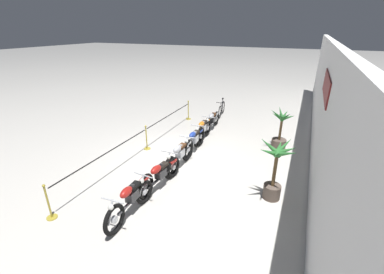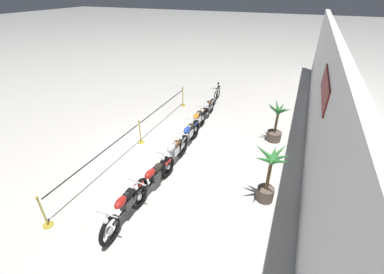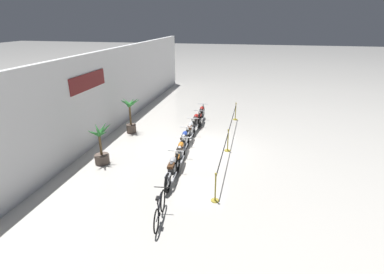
% 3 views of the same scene
% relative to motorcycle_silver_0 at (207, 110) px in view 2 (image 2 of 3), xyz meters
% --- Properties ---
extents(ground_plane, '(120.00, 120.00, 0.00)m').
position_rel_motorcycle_silver_0_xyz_m(ground_plane, '(3.30, -0.49, -0.47)').
color(ground_plane, silver).
extents(back_wall, '(28.00, 0.29, 4.20)m').
position_rel_motorcycle_silver_0_xyz_m(back_wall, '(3.30, 4.63, 1.63)').
color(back_wall, white).
rests_on(back_wall, ground).
extents(motorcycle_silver_0, '(2.22, 0.62, 0.93)m').
position_rel_motorcycle_silver_0_xyz_m(motorcycle_silver_0, '(0.00, 0.00, 0.00)').
color(motorcycle_silver_0, black).
rests_on(motorcycle_silver_0, ground).
extents(motorcycle_orange_1, '(2.27, 0.62, 0.97)m').
position_rel_motorcycle_silver_0_xyz_m(motorcycle_orange_1, '(1.35, 0.03, 0.02)').
color(motorcycle_orange_1, black).
rests_on(motorcycle_orange_1, ground).
extents(motorcycle_blue_2, '(2.27, 0.62, 0.98)m').
position_rel_motorcycle_silver_0_xyz_m(motorcycle_blue_2, '(2.62, 0.17, 0.01)').
color(motorcycle_blue_2, black).
rests_on(motorcycle_blue_2, ground).
extents(motorcycle_silver_3, '(2.29, 0.62, 0.97)m').
position_rel_motorcycle_silver_0_xyz_m(motorcycle_silver_3, '(3.97, 0.19, 0.01)').
color(motorcycle_silver_3, black).
rests_on(motorcycle_silver_3, ground).
extents(motorcycle_red_4, '(2.30, 0.62, 0.93)m').
position_rel_motorcycle_silver_0_xyz_m(motorcycle_red_4, '(5.41, 0.22, -0.01)').
color(motorcycle_red_4, black).
rests_on(motorcycle_red_4, ground).
extents(motorcycle_red_5, '(2.29, 0.62, 0.97)m').
position_rel_motorcycle_silver_0_xyz_m(motorcycle_red_5, '(6.75, 0.14, 0.02)').
color(motorcycle_red_5, black).
rests_on(motorcycle_red_5, ground).
extents(bicycle, '(1.72, 0.48, 0.96)m').
position_rel_motorcycle_silver_0_xyz_m(bicycle, '(-2.33, -0.26, -0.09)').
color(bicycle, black).
rests_on(bicycle, ground).
extents(potted_palm_left_of_row, '(1.03, 1.07, 1.93)m').
position_rel_motorcycle_silver_0_xyz_m(potted_palm_left_of_row, '(4.50, 3.49, 0.47)').
color(potted_palm_left_of_row, brown).
rests_on(potted_palm_left_of_row, ground).
extents(potted_palm_right_of_row, '(1.07, 0.97, 1.78)m').
position_rel_motorcycle_silver_0_xyz_m(potted_palm_right_of_row, '(0.83, 3.25, 0.26)').
color(potted_palm_right_of_row, brown).
rests_on(potted_palm_right_of_row, ground).
extents(stanchion_far_left, '(8.78, 0.28, 1.05)m').
position_rel_motorcycle_silver_0_xyz_m(stanchion_far_left, '(2.05, -1.73, 0.25)').
color(stanchion_far_left, gold).
rests_on(stanchion_far_left, ground).
extents(stanchion_mid_left, '(0.28, 0.28, 1.05)m').
position_rel_motorcycle_silver_0_xyz_m(stanchion_mid_left, '(3.16, -1.73, -0.11)').
color(stanchion_mid_left, gold).
rests_on(stanchion_mid_left, ground).
extents(stanchion_mid_right, '(0.28, 0.28, 1.05)m').
position_rel_motorcycle_silver_0_xyz_m(stanchion_mid_right, '(7.77, -1.73, -0.11)').
color(stanchion_mid_right, gold).
rests_on(stanchion_mid_right, ground).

